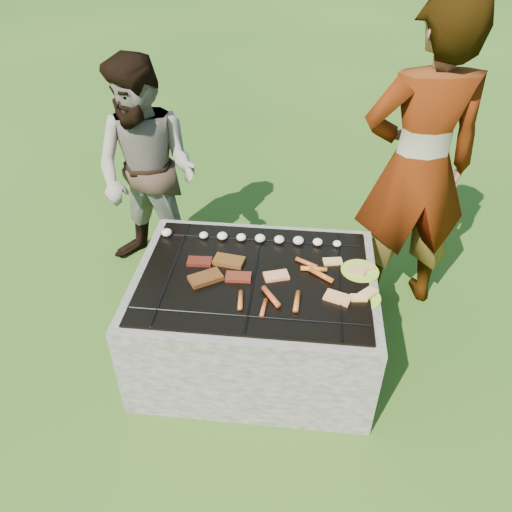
{
  "coord_description": "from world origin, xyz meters",
  "views": [
    {
      "loc": [
        0.23,
        -2.05,
        2.3
      ],
      "look_at": [
        0.0,
        0.05,
        0.7
      ],
      "focal_mm": 35.0,
      "sensor_mm": 36.0,
      "label": 1
    }
  ],
  "objects_px": {
    "cook": "(417,168)",
    "bystander": "(148,174)",
    "fire_pit": "(255,319)",
    "plate_near": "(363,297)",
    "plate_far": "(360,271)"
  },
  "relations": [
    {
      "from": "plate_near",
      "to": "cook",
      "type": "distance_m",
      "value": 0.9
    },
    {
      "from": "plate_near",
      "to": "cook",
      "type": "height_order",
      "value": "cook"
    },
    {
      "from": "plate_far",
      "to": "cook",
      "type": "bearing_deg",
      "value": 60.16
    },
    {
      "from": "cook",
      "to": "bystander",
      "type": "distance_m",
      "value": 1.69
    },
    {
      "from": "bystander",
      "to": "plate_far",
      "type": "bearing_deg",
      "value": -11.8
    },
    {
      "from": "fire_pit",
      "to": "plate_near",
      "type": "xyz_separation_m",
      "value": [
        0.56,
        -0.12,
        0.33
      ]
    },
    {
      "from": "cook",
      "to": "plate_near",
      "type": "bearing_deg",
      "value": 58.2
    },
    {
      "from": "plate_far",
      "to": "bystander",
      "type": "height_order",
      "value": "bystander"
    },
    {
      "from": "plate_far",
      "to": "plate_near",
      "type": "height_order",
      "value": "plate_near"
    },
    {
      "from": "fire_pit",
      "to": "cook",
      "type": "bearing_deg",
      "value": 36.49
    },
    {
      "from": "cook",
      "to": "bystander",
      "type": "relative_size",
      "value": 1.27
    },
    {
      "from": "bystander",
      "to": "cook",
      "type": "bearing_deg",
      "value": 10.62
    },
    {
      "from": "fire_pit",
      "to": "bystander",
      "type": "relative_size",
      "value": 0.86
    },
    {
      "from": "fire_pit",
      "to": "plate_near",
      "type": "distance_m",
      "value": 0.66
    },
    {
      "from": "plate_far",
      "to": "bystander",
      "type": "bearing_deg",
      "value": 152.83
    }
  ]
}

